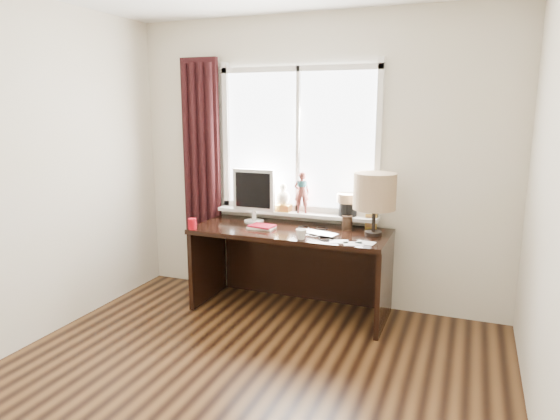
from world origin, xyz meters
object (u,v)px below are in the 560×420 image
at_px(red_cup, 192,224).
at_px(desk, 294,253).
at_px(laptop, 320,234).
at_px(monitor, 254,192).
at_px(table_lamp, 375,192).
at_px(mug, 301,234).

xyz_separation_m(red_cup, desk, (0.80, 0.40, -0.29)).
bearing_deg(laptop, desk, 162.92).
height_order(red_cup, monitor, monitor).
bearing_deg(laptop, red_cup, -153.23).
bearing_deg(table_lamp, mug, -146.58).
height_order(mug, desk, mug).
distance_m(desk, monitor, 0.67).
xyz_separation_m(desk, table_lamp, (0.71, -0.03, 0.61)).
distance_m(mug, red_cup, 0.99).
relative_size(mug, desk, 0.05).
distance_m(laptop, monitor, 0.80).
height_order(laptop, red_cup, red_cup).
bearing_deg(laptop, table_lamp, 38.38).
height_order(red_cup, desk, red_cup).
bearing_deg(monitor, table_lamp, -4.24).
xyz_separation_m(mug, monitor, (-0.61, 0.42, 0.23)).
xyz_separation_m(red_cup, monitor, (0.38, 0.45, 0.23)).
xyz_separation_m(laptop, red_cup, (-1.10, -0.20, 0.03)).
xyz_separation_m(red_cup, table_lamp, (1.51, 0.37, 0.32)).
relative_size(laptop, red_cup, 3.36).
distance_m(desk, table_lamp, 0.93).
height_order(desk, monitor, monitor).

